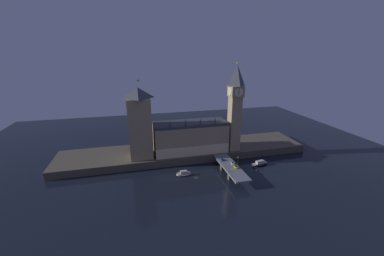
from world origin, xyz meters
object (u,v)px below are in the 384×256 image
at_px(car_southbound_lead, 236,167).
at_px(pedestrian_far_rail, 217,157).
at_px(street_lamp_mid, 238,160).
at_px(pedestrian_near_rail, 229,171).
at_px(boat_upstream, 184,174).
at_px(car_northbound_lead, 222,160).
at_px(victoria_tower, 140,123).
at_px(boat_downstream, 260,164).
at_px(clock_tower, 235,106).
at_px(car_southbound_trail, 233,163).
at_px(street_lamp_near, 232,171).

height_order(car_southbound_lead, pedestrian_far_rail, pedestrian_far_rail).
bearing_deg(pedestrian_far_rail, street_lamp_mid, -55.25).
xyz_separation_m(pedestrian_near_rail, boat_upstream, (-30.33, 15.08, -6.14)).
distance_m(car_northbound_lead, pedestrian_near_rail, 19.87).
bearing_deg(victoria_tower, boat_downstream, -16.41).
bearing_deg(clock_tower, street_lamp_mid, -106.85).
bearing_deg(street_lamp_mid, pedestrian_far_rail, 124.75).
distance_m(clock_tower, victoria_tower, 80.98).
height_order(car_southbound_trail, pedestrian_near_rail, pedestrian_near_rail).
bearing_deg(car_southbound_trail, street_lamp_near, -115.15).
bearing_deg(car_southbound_trail, pedestrian_far_rail, 121.37).
bearing_deg(victoria_tower, street_lamp_mid, -26.65).
bearing_deg(boat_upstream, car_northbound_lead, 7.97).
xyz_separation_m(car_southbound_lead, car_southbound_trail, (-0.00, 6.21, -0.04)).
distance_m(car_southbound_lead, car_southbound_trail, 6.21).
bearing_deg(car_northbound_lead, street_lamp_mid, -53.59).
height_order(street_lamp_mid, boat_upstream, street_lamp_mid).
bearing_deg(boat_downstream, pedestrian_far_rail, 167.05).
bearing_deg(car_southbound_lead, street_lamp_mid, 48.77).
height_order(clock_tower, street_lamp_near, clock_tower).
bearing_deg(street_lamp_near, clock_tower, 65.76).
xyz_separation_m(victoria_tower, boat_upstream, (29.51, -28.94, -34.00)).
relative_size(street_lamp_near, boat_upstream, 0.56).
xyz_separation_m(car_northbound_lead, car_southbound_trail, (5.21, -8.36, 0.07)).
relative_size(pedestrian_far_rail, street_lamp_near, 0.26).
bearing_deg(car_northbound_lead, victoria_tower, 158.72).
relative_size(car_southbound_trail, street_lamp_mid, 0.55).
xyz_separation_m(street_lamp_mid, boat_upstream, (-41.15, 6.53, -9.72)).
bearing_deg(street_lamp_near, street_lamp_mid, 52.68).
height_order(car_southbound_trail, boat_upstream, car_southbound_trail).
distance_m(street_lamp_mid, boat_downstream, 26.74).
bearing_deg(boat_upstream, pedestrian_far_rail, 16.65).
bearing_deg(car_southbound_trail, boat_upstream, 174.39).
xyz_separation_m(street_lamp_near, boat_upstream, (-29.93, 21.25, -9.30)).
distance_m(clock_tower, car_southbound_lead, 53.65).
relative_size(clock_tower, car_southbound_lead, 17.35).
height_order(car_southbound_trail, street_lamp_near, street_lamp_near).
distance_m(pedestrian_near_rail, street_lamp_mid, 14.25).
relative_size(car_northbound_lead, pedestrian_far_rail, 2.38).
height_order(pedestrian_near_rail, street_lamp_mid, street_lamp_mid).
xyz_separation_m(car_northbound_lead, street_lamp_near, (-3.01, -25.86, 3.42)).
bearing_deg(car_northbound_lead, clock_tower, 48.61).
bearing_deg(pedestrian_near_rail, car_southbound_lead, 33.26).
bearing_deg(boat_downstream, street_lamp_near, -147.41).
bearing_deg(car_southbound_trail, boat_downstream, 10.31).
xyz_separation_m(victoria_tower, car_northbound_lead, (62.45, -24.33, -28.12)).
bearing_deg(street_lamp_near, car_southbound_lead, 53.95).
bearing_deg(boat_upstream, boat_downstream, 0.99).
bearing_deg(boat_downstream, street_lamp_mid, -162.16).
bearing_deg(car_southbound_lead, street_lamp_near, -126.05).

